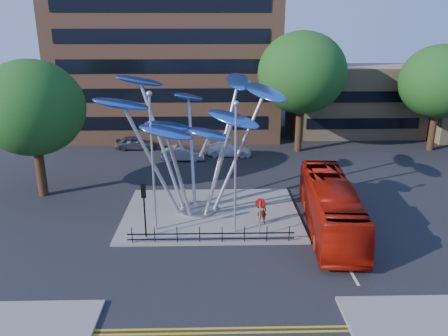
{
  "coord_description": "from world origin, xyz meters",
  "views": [
    {
      "loc": [
        -0.78,
        -21.83,
        12.54
      ],
      "look_at": [
        -0.16,
        4.0,
        4.06
      ],
      "focal_mm": 35.0,
      "sensor_mm": 36.0,
      "label": 1
    }
  ],
  "objects_px": {
    "tree_far": "(440,82)",
    "street_lamp_left": "(152,151)",
    "red_bus": "(330,206)",
    "street_lamp_right": "(235,157)",
    "no_entry_sign_island": "(260,210)",
    "traffic_light_island": "(144,199)",
    "leaf_sculpture": "(194,115)",
    "tree_left": "(32,108)",
    "parked_car_mid": "(183,154)",
    "parked_car_right": "(229,149)",
    "parked_car_left": "(135,143)",
    "tree_right": "(302,73)",
    "pedestrian": "(262,211)"
  },
  "relations": [
    {
      "from": "tree_right",
      "to": "red_bus",
      "type": "distance_m",
      "value": 19.51
    },
    {
      "from": "no_entry_sign_island",
      "to": "parked_car_left",
      "type": "bearing_deg",
      "value": 118.43
    },
    {
      "from": "no_entry_sign_island",
      "to": "parked_car_right",
      "type": "bearing_deg",
      "value": 94.16
    },
    {
      "from": "tree_far",
      "to": "street_lamp_left",
      "type": "distance_m",
      "value": 32.37
    },
    {
      "from": "street_lamp_left",
      "to": "traffic_light_island",
      "type": "bearing_deg",
      "value": -116.57
    },
    {
      "from": "no_entry_sign_island",
      "to": "red_bus",
      "type": "distance_m",
      "value": 4.74
    },
    {
      "from": "tree_far",
      "to": "no_entry_sign_island",
      "type": "distance_m",
      "value": 28.42
    },
    {
      "from": "traffic_light_island",
      "to": "parked_car_left",
      "type": "distance_m",
      "value": 20.99
    },
    {
      "from": "leaf_sculpture",
      "to": "parked_car_right",
      "type": "height_order",
      "value": "leaf_sculpture"
    },
    {
      "from": "tree_left",
      "to": "no_entry_sign_island",
      "type": "distance_m",
      "value": 18.35
    },
    {
      "from": "tree_right",
      "to": "parked_car_left",
      "type": "bearing_deg",
      "value": 176.65
    },
    {
      "from": "tree_far",
      "to": "street_lamp_right",
      "type": "relative_size",
      "value": 1.3
    },
    {
      "from": "traffic_light_island",
      "to": "red_bus",
      "type": "xyz_separation_m",
      "value": [
        11.6,
        1.13,
        -1.02
      ]
    },
    {
      "from": "traffic_light_island",
      "to": "pedestrian",
      "type": "distance_m",
      "value": 7.69
    },
    {
      "from": "parked_car_mid",
      "to": "no_entry_sign_island",
      "type": "bearing_deg",
      "value": -160.3
    },
    {
      "from": "leaf_sculpture",
      "to": "parked_car_right",
      "type": "bearing_deg",
      "value": 78.6
    },
    {
      "from": "tree_right",
      "to": "no_entry_sign_island",
      "type": "height_order",
      "value": "tree_right"
    },
    {
      "from": "red_bus",
      "to": "parked_car_left",
      "type": "relative_size",
      "value": 2.74
    },
    {
      "from": "red_bus",
      "to": "parked_car_mid",
      "type": "distance_m",
      "value": 18.49
    },
    {
      "from": "leaf_sculpture",
      "to": "traffic_light_island",
      "type": "relative_size",
      "value": 3.71
    },
    {
      "from": "street_lamp_right",
      "to": "traffic_light_island",
      "type": "height_order",
      "value": "street_lamp_right"
    },
    {
      "from": "parked_car_left",
      "to": "red_bus",
      "type": "bearing_deg",
      "value": -139.93
    },
    {
      "from": "traffic_light_island",
      "to": "street_lamp_left",
      "type": "bearing_deg",
      "value": 63.43
    },
    {
      "from": "tree_left",
      "to": "parked_car_mid",
      "type": "height_order",
      "value": "tree_left"
    },
    {
      "from": "tree_right",
      "to": "traffic_light_island",
      "type": "relative_size",
      "value": 3.54
    },
    {
      "from": "no_entry_sign_island",
      "to": "pedestrian",
      "type": "height_order",
      "value": "no_entry_sign_island"
    },
    {
      "from": "pedestrian",
      "to": "tree_right",
      "type": "bearing_deg",
      "value": -108.18
    },
    {
      "from": "street_lamp_left",
      "to": "parked_car_right",
      "type": "height_order",
      "value": "street_lamp_left"
    },
    {
      "from": "pedestrian",
      "to": "parked_car_right",
      "type": "height_order",
      "value": "pedestrian"
    },
    {
      "from": "tree_left",
      "to": "traffic_light_island",
      "type": "height_order",
      "value": "tree_left"
    },
    {
      "from": "no_entry_sign_island",
      "to": "red_bus",
      "type": "height_order",
      "value": "red_bus"
    },
    {
      "from": "tree_far",
      "to": "red_bus",
      "type": "height_order",
      "value": "tree_far"
    },
    {
      "from": "street_lamp_right",
      "to": "street_lamp_left",
      "type": "bearing_deg",
      "value": 174.29
    },
    {
      "from": "street_lamp_right",
      "to": "parked_car_right",
      "type": "bearing_deg",
      "value": 89.34
    },
    {
      "from": "tree_far",
      "to": "parked_car_mid",
      "type": "relative_size",
      "value": 2.59
    },
    {
      "from": "red_bus",
      "to": "traffic_light_island",
      "type": "bearing_deg",
      "value": -169.11
    },
    {
      "from": "tree_left",
      "to": "red_bus",
      "type": "distance_m",
      "value": 22.18
    },
    {
      "from": "street_lamp_left",
      "to": "street_lamp_right",
      "type": "height_order",
      "value": "street_lamp_left"
    },
    {
      "from": "tree_far",
      "to": "tree_right",
      "type": "bearing_deg",
      "value": -180.0
    },
    {
      "from": "tree_left",
      "to": "street_lamp_right",
      "type": "distance_m",
      "value": 16.19
    },
    {
      "from": "tree_far",
      "to": "no_entry_sign_island",
      "type": "height_order",
      "value": "tree_far"
    },
    {
      "from": "traffic_light_island",
      "to": "pedestrian",
      "type": "relative_size",
      "value": 1.99
    },
    {
      "from": "tree_far",
      "to": "parked_car_left",
      "type": "height_order",
      "value": "tree_far"
    },
    {
      "from": "tree_left",
      "to": "leaf_sculpture",
      "type": "height_order",
      "value": "tree_left"
    },
    {
      "from": "street_lamp_right",
      "to": "traffic_light_island",
      "type": "bearing_deg",
      "value": -174.81
    },
    {
      "from": "red_bus",
      "to": "street_lamp_right",
      "type": "bearing_deg",
      "value": -168.77
    },
    {
      "from": "leaf_sculpture",
      "to": "parked_car_left",
      "type": "relative_size",
      "value": 3.03
    },
    {
      "from": "street_lamp_right",
      "to": "pedestrian",
      "type": "xyz_separation_m",
      "value": [
        1.81,
        1.26,
        -4.08
      ]
    },
    {
      "from": "parked_car_left",
      "to": "parked_car_right",
      "type": "height_order",
      "value": "parked_car_left"
    },
    {
      "from": "parked_car_left",
      "to": "parked_car_right",
      "type": "xyz_separation_m",
      "value": [
        9.79,
        -2.59,
        -0.05
      ]
    }
  ]
}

